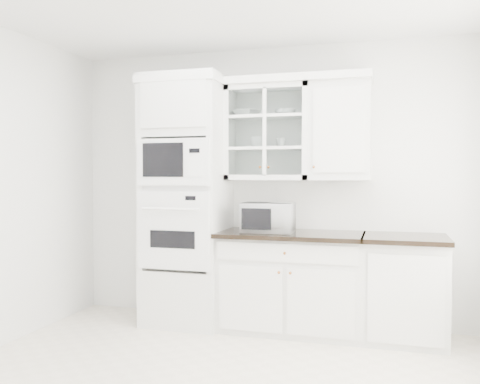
% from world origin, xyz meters
% --- Properties ---
extents(room_shell, '(4.00, 3.50, 2.70)m').
position_xyz_m(room_shell, '(0.00, 0.43, 1.78)').
color(room_shell, white).
rests_on(room_shell, ground).
extents(oven_column, '(0.76, 0.68, 2.40)m').
position_xyz_m(oven_column, '(-0.75, 1.42, 1.20)').
color(oven_column, silver).
rests_on(oven_column, ground).
extents(base_cabinet_run, '(1.32, 0.67, 0.92)m').
position_xyz_m(base_cabinet_run, '(0.28, 1.45, 0.46)').
color(base_cabinet_run, silver).
rests_on(base_cabinet_run, ground).
extents(extra_base_cabinet, '(0.72, 0.67, 0.92)m').
position_xyz_m(extra_base_cabinet, '(1.28, 1.45, 0.46)').
color(extra_base_cabinet, silver).
rests_on(extra_base_cabinet, ground).
extents(upper_cabinet_glass, '(0.80, 0.33, 0.90)m').
position_xyz_m(upper_cabinet_glass, '(0.03, 1.58, 1.85)').
color(upper_cabinet_glass, silver).
rests_on(upper_cabinet_glass, room_shell).
extents(upper_cabinet_solid, '(0.55, 0.33, 0.90)m').
position_xyz_m(upper_cabinet_solid, '(0.71, 1.58, 1.85)').
color(upper_cabinet_solid, silver).
rests_on(upper_cabinet_solid, room_shell).
extents(crown_molding, '(2.14, 0.38, 0.07)m').
position_xyz_m(crown_molding, '(-0.07, 1.56, 2.33)').
color(crown_molding, white).
rests_on(crown_molding, room_shell).
extents(countertop_microwave, '(0.48, 0.41, 0.27)m').
position_xyz_m(countertop_microwave, '(0.07, 1.39, 1.06)').
color(countertop_microwave, white).
rests_on(countertop_microwave, base_cabinet_run).
extents(bowl_a, '(0.31, 0.31, 0.06)m').
position_xyz_m(bowl_a, '(-0.18, 1.57, 2.04)').
color(bowl_a, white).
rests_on(bowl_a, upper_cabinet_glass).
extents(bowl_b, '(0.25, 0.25, 0.06)m').
position_xyz_m(bowl_b, '(0.19, 1.59, 2.04)').
color(bowl_b, white).
rests_on(bowl_b, upper_cabinet_glass).
extents(cup_a, '(0.16, 0.16, 0.11)m').
position_xyz_m(cup_a, '(-0.08, 1.59, 1.76)').
color(cup_a, white).
rests_on(cup_a, upper_cabinet_glass).
extents(cup_b, '(0.11, 0.11, 0.09)m').
position_xyz_m(cup_b, '(0.15, 1.60, 1.76)').
color(cup_b, white).
rests_on(cup_b, upper_cabinet_glass).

